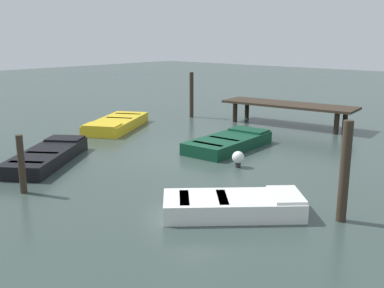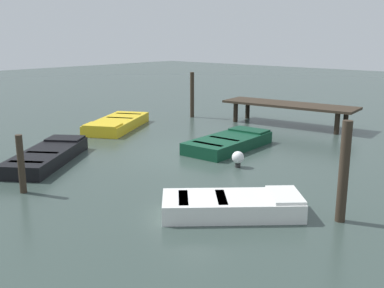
{
  "view_description": "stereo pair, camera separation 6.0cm",
  "coord_description": "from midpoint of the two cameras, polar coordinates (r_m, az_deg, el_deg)",
  "views": [
    {
      "loc": [
        9.35,
        -10.61,
        3.75
      ],
      "look_at": [
        0.0,
        0.0,
        0.35
      ],
      "focal_mm": 42.16,
      "sensor_mm": 36.0,
      "label": 1
    },
    {
      "loc": [
        9.39,
        -10.57,
        3.75
      ],
      "look_at": [
        0.0,
        0.0,
        0.35
      ],
      "focal_mm": 42.16,
      "sensor_mm": 36.0,
      "label": 2
    }
  ],
  "objects": [
    {
      "name": "ground_plane",
      "position": [
        14.63,
        0.12,
        -1.33
      ],
      "size": [
        80.0,
        80.0,
        0.0
      ],
      "primitive_type": "plane",
      "color": "#33423D"
    },
    {
      "name": "dock_segment",
      "position": [
        19.68,
        12.23,
        4.7
      ],
      "size": [
        5.82,
        2.21,
        0.95
      ],
      "rotation": [
        0.0,
        0.0,
        0.11
      ],
      "color": "#33281E",
      "rests_on": "ground_plane"
    },
    {
      "name": "rowboat_white",
      "position": [
        9.81,
        5.34,
        -7.68
      ],
      "size": [
        2.97,
        2.92,
        0.46
      ],
      "rotation": [
        0.0,
        0.0,
        0.76
      ],
      "color": "silver",
      "rests_on": "ground_plane"
    },
    {
      "name": "rowboat_black",
      "position": [
        14.35,
        -17.72,
        -1.4
      ],
      "size": [
        3.18,
        3.79,
        0.46
      ],
      "rotation": [
        0.0,
        0.0,
        2.18
      ],
      "color": "black",
      "rests_on": "ground_plane"
    },
    {
      "name": "rowboat_yellow",
      "position": [
        18.95,
        -9.37,
        2.59
      ],
      "size": [
        3.15,
        4.07,
        0.46
      ],
      "rotation": [
        0.0,
        0.0,
        5.22
      ],
      "color": "gold",
      "rests_on": "ground_plane"
    },
    {
      "name": "rowboat_dark_green",
      "position": [
        15.42,
        4.8,
        0.22
      ],
      "size": [
        1.68,
        3.52,
        0.46
      ],
      "rotation": [
        0.0,
        0.0,
        1.63
      ],
      "color": "#0C3823",
      "rests_on": "ground_plane"
    },
    {
      "name": "mooring_piling_mid_left",
      "position": [
        11.67,
        -20.67,
        -2.4
      ],
      "size": [
        0.17,
        0.17,
        1.45
      ],
      "primitive_type": "cylinder",
      "color": "#33281E",
      "rests_on": "ground_plane"
    },
    {
      "name": "mooring_piling_far_right",
      "position": [
        9.66,
        18.81,
        -3.39
      ],
      "size": [
        0.2,
        0.2,
        2.13
      ],
      "primitive_type": "cylinder",
      "color": "#33281E",
      "rests_on": "ground_plane"
    },
    {
      "name": "mooring_piling_near_right",
      "position": [
        21.24,
        0.1,
        6.24
      ],
      "size": [
        0.19,
        0.19,
        2.12
      ],
      "primitive_type": "cylinder",
      "color": "#33281E",
      "rests_on": "ground_plane"
    },
    {
      "name": "marker_buoy",
      "position": [
        13.22,
        5.96,
        -1.75
      ],
      "size": [
        0.36,
        0.36,
        0.48
      ],
      "color": "#262626",
      "rests_on": "ground_plane"
    }
  ]
}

